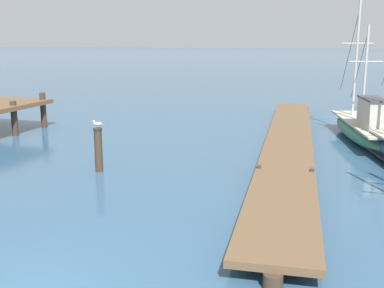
% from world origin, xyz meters
% --- Properties ---
extents(floating_dock, '(2.13, 21.77, 0.53)m').
position_xyz_m(floating_dock, '(4.53, 12.29, 0.36)').
color(floating_dock, brown).
rests_on(floating_dock, ground).
extents(fishing_boat_2, '(2.46, 8.52, 6.01)m').
position_xyz_m(fishing_boat_2, '(7.66, 14.79, 0.60)').
color(fishing_boat_2, '#337556').
rests_on(fishing_boat_2, ground).
extents(mooring_piling, '(0.30, 0.30, 1.47)m').
position_xyz_m(mooring_piling, '(-1.65, 8.13, 0.77)').
color(mooring_piling, '#3D3023').
rests_on(mooring_piling, ground).
extents(perched_seagull, '(0.38, 0.14, 0.27)m').
position_xyz_m(perched_seagull, '(-1.64, 8.13, 1.62)').
color(perched_seagull, gold).
rests_on(perched_seagull, mooring_piling).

